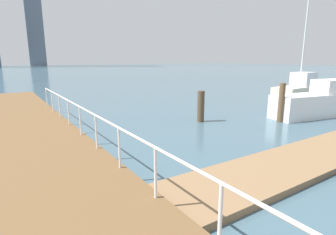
% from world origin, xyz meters
% --- Properties ---
extents(ground_plane, '(300.00, 300.00, 0.00)m').
position_xyz_m(ground_plane, '(0.00, 20.00, 0.00)').
color(ground_plane, '#476675').
extents(floating_dock, '(12.54, 2.00, 0.18)m').
position_xyz_m(floating_dock, '(2.77, 8.98, 0.09)').
color(floating_dock, '#93704C').
rests_on(floating_dock, ground_plane).
extents(boardwalk_railing, '(0.06, 25.18, 1.08)m').
position_xyz_m(boardwalk_railing, '(-3.15, 8.98, 1.25)').
color(boardwalk_railing, white).
rests_on(boardwalk_railing, boardwalk).
extents(dock_piling_1, '(0.28, 0.28, 1.96)m').
position_xyz_m(dock_piling_1, '(6.30, 12.69, 0.98)').
color(dock_piling_1, brown).
rests_on(dock_piling_1, ground_plane).
extents(dock_piling_2, '(0.35, 0.35, 1.57)m').
position_xyz_m(dock_piling_2, '(2.97, 14.91, 0.78)').
color(dock_piling_2, brown).
rests_on(dock_piling_2, ground_plane).
extents(moored_boat_3, '(6.54, 2.53, 2.00)m').
position_xyz_m(moored_boat_3, '(9.64, 12.36, 0.76)').
color(moored_boat_3, white).
rests_on(moored_boat_3, ground_plane).
extents(moored_boat_4, '(5.74, 2.23, 9.90)m').
position_xyz_m(moored_boat_4, '(15.63, 17.30, 0.77)').
color(moored_boat_4, beige).
rests_on(moored_boat_4, ground_plane).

